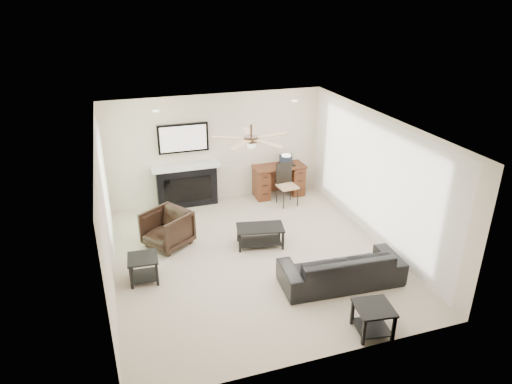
% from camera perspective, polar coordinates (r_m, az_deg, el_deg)
% --- Properties ---
extents(room_shell, '(5.50, 5.54, 2.52)m').
position_cam_1_polar(room_shell, '(7.97, 0.75, 2.83)').
color(room_shell, beige).
rests_on(room_shell, ground).
extents(sofa, '(2.10, 0.93, 0.60)m').
position_cam_1_polar(sofa, '(7.87, 10.62, -9.24)').
color(sofa, black).
rests_on(sofa, ground).
extents(armchair, '(1.09, 1.08, 0.72)m').
position_cam_1_polar(armchair, '(8.94, -11.04, -4.55)').
color(armchair, black).
rests_on(armchair, ground).
extents(coffee_table, '(0.98, 0.66, 0.40)m').
position_cam_1_polar(coffee_table, '(8.85, 0.52, -5.53)').
color(coffee_table, black).
rests_on(coffee_table, ground).
extents(end_table_near, '(0.59, 0.59, 0.45)m').
position_cam_1_polar(end_table_near, '(6.99, 14.38, -15.18)').
color(end_table_near, black).
rests_on(end_table_near, ground).
extents(end_table_left, '(0.53, 0.53, 0.45)m').
position_cam_1_polar(end_table_left, '(8.07, -13.84, -9.30)').
color(end_table_left, black).
rests_on(end_table_left, ground).
extents(fireplace_unit, '(1.52, 0.34, 1.91)m').
position_cam_1_polar(fireplace_unit, '(10.30, -8.76, 3.16)').
color(fireplace_unit, black).
rests_on(fireplace_unit, ground).
extents(desk, '(1.22, 0.56, 0.76)m').
position_cam_1_polar(desk, '(10.94, 2.87, 1.43)').
color(desk, '#422010').
rests_on(desk, ground).
extents(desk_chair, '(0.46, 0.48, 0.97)m').
position_cam_1_polar(desk_chair, '(10.43, 3.95, 0.87)').
color(desk_chair, black).
rests_on(desk_chair, ground).
extents(laptop, '(0.33, 0.24, 0.23)m').
position_cam_1_polar(laptop, '(10.81, 3.95, 3.94)').
color(laptop, black).
rests_on(laptop, desk).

